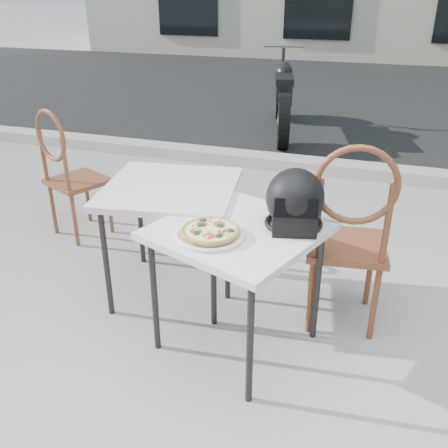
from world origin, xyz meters
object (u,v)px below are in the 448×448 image
(plate, at_px, (210,235))
(cafe_chair_side, at_px, (67,168))
(helmet, at_px, (295,202))
(motorcycle, at_px, (283,97))
(pizza, at_px, (210,231))
(cafe_table_main, at_px, (238,239))
(cafe_chair_main, at_px, (349,229))
(cafe_table_side, at_px, (171,196))

(plate, height_order, cafe_chair_side, cafe_chair_side)
(plate, bearing_deg, helmet, 33.61)
(motorcycle, bearing_deg, pizza, -95.90)
(cafe_table_main, height_order, cafe_chair_side, cafe_chair_side)
(cafe_table_main, bearing_deg, cafe_chair_main, 32.72)
(plate, height_order, cafe_chair_main, cafe_chair_main)
(helmet, height_order, cafe_chair_side, cafe_chair_side)
(cafe_chair_side, relative_size, motorcycle, 0.49)
(cafe_table_main, height_order, cafe_table_side, cafe_table_side)
(plate, xyz_separation_m, cafe_table_side, (-0.42, 0.50, -0.06))
(pizza, relative_size, cafe_table_side, 0.40)
(plate, relative_size, motorcycle, 0.18)
(pizza, bearing_deg, plate, -121.27)
(plate, distance_m, cafe_table_side, 0.65)
(cafe_chair_main, xyz_separation_m, cafe_chair_side, (-2.00, 0.49, -0.05))
(plate, xyz_separation_m, cafe_chair_side, (-1.42, 0.94, -0.14))
(cafe_table_main, distance_m, motorcycle, 4.21)
(cafe_chair_side, bearing_deg, plate, 171.38)
(cafe_chair_side, bearing_deg, motorcycle, -79.09)
(plate, bearing_deg, cafe_chair_side, 146.48)
(cafe_table_main, distance_m, cafe_table_side, 0.63)
(cafe_table_main, bearing_deg, cafe_table_side, 144.57)
(cafe_table_main, bearing_deg, cafe_chair_side, 151.91)
(cafe_table_main, relative_size, cafe_table_side, 1.10)
(cafe_table_side, xyz_separation_m, motorcycle, (-0.17, 3.79, -0.19))
(cafe_table_main, distance_m, helmet, 0.32)
(plate, xyz_separation_m, motorcycle, (-0.58, 4.28, -0.24))
(plate, bearing_deg, pizza, 58.73)
(pizza, height_order, cafe_chair_main, cafe_chair_main)
(cafe_table_side, relative_size, motorcycle, 0.42)
(cafe_chair_main, distance_m, cafe_chair_side, 2.06)
(helmet, relative_size, cafe_chair_main, 0.32)
(cafe_chair_side, bearing_deg, pizza, 171.39)
(pizza, height_order, helmet, helmet)
(helmet, relative_size, cafe_chair_side, 0.35)
(plate, relative_size, cafe_chair_side, 0.38)
(pizza, height_order, cafe_table_side, pizza)
(pizza, height_order, motorcycle, motorcycle)
(helmet, relative_size, motorcycle, 0.17)
(pizza, bearing_deg, motorcycle, 97.76)
(plate, distance_m, pizza, 0.02)
(plate, distance_m, cafe_chair_side, 1.71)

